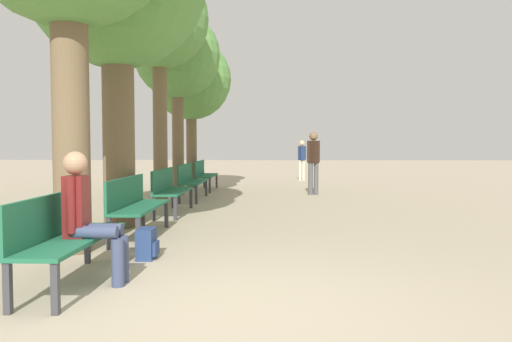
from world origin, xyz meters
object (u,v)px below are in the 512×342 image
object	(u,v)px
tree_row_2	(159,22)
pedestrian_near	(302,158)
bench_row_0	(64,231)
tree_row_4	(191,81)
bench_row_4	(204,173)
bench_row_1	(134,202)
pedestrian_mid	(313,159)
bench_row_3	(190,179)
backpack	(147,244)
bench_row_2	(169,187)
tree_row_3	(177,57)
person_seated	(88,214)

from	to	relation	value
tree_row_2	pedestrian_near	bearing A→B (deg)	64.43
bench_row_0	tree_row_4	xyz separation A→B (m)	(-0.51, 11.16, 2.91)
bench_row_4	pedestrian_near	distance (m)	5.39
bench_row_1	bench_row_4	world-z (taller)	same
tree_row_4	pedestrian_mid	bearing A→B (deg)	-29.64
bench_row_0	bench_row_3	size ratio (longest dim) A/B	1.00
backpack	pedestrian_near	world-z (taller)	pedestrian_near
tree_row_2	tree_row_4	xyz separation A→B (m)	(0.00, 4.51, -0.76)
bench_row_0	backpack	xyz separation A→B (m)	(0.55, 1.13, -0.35)
backpack	pedestrian_mid	world-z (taller)	pedestrian_mid
tree_row_2	pedestrian_mid	size ratio (longest dim) A/B	3.10
bench_row_2	tree_row_4	distance (m)	6.73
bench_row_4	tree_row_4	bearing A→B (deg)	119.13
tree_row_3	bench_row_2	bearing A→B (deg)	-82.13
tree_row_3	backpack	size ratio (longest dim) A/B	13.18
bench_row_3	person_seated	xyz separation A→B (m)	(0.24, -7.66, 0.18)
bench_row_2	bench_row_3	distance (m)	2.56
bench_row_0	bench_row_4	bearing A→B (deg)	90.00
tree_row_3	person_seated	size ratio (longest dim) A/B	3.75
tree_row_3	backpack	world-z (taller)	tree_row_3
bench_row_1	tree_row_4	bearing A→B (deg)	93.42
bench_row_2	bench_row_0	bearing A→B (deg)	-90.00
bench_row_1	bench_row_2	distance (m)	2.56
person_seated	pedestrian_near	distance (m)	14.81
bench_row_4	tree_row_2	bearing A→B (deg)	-98.17
bench_row_0	bench_row_3	distance (m)	7.67
bench_row_4	tree_row_4	xyz separation A→B (m)	(-0.51, 0.92, 2.91)
bench_row_0	person_seated	world-z (taller)	person_seated
bench_row_4	pedestrian_mid	distance (m)	3.49
backpack	bench_row_2	bearing A→B (deg)	97.84
tree_row_4	person_seated	bearing A→B (deg)	-86.11
bench_row_2	tree_row_2	world-z (taller)	tree_row_2
pedestrian_mid	pedestrian_near	bearing A→B (deg)	89.89
tree_row_3	pedestrian_mid	xyz separation A→B (m)	(3.76, 0.18, -2.79)
bench_row_3	bench_row_4	world-z (taller)	same
bench_row_0	bench_row_3	xyz separation A→B (m)	(0.00, 7.67, 0.00)
pedestrian_mid	backpack	bearing A→B (deg)	-108.83
person_seated	tree_row_2	bearing A→B (deg)	96.52
tree_row_3	tree_row_4	distance (m)	2.34
tree_row_4	pedestrian_mid	distance (m)	4.97
bench_row_4	tree_row_3	distance (m)	3.58
tree_row_3	pedestrian_mid	distance (m)	4.68
bench_row_1	tree_row_3	distance (m)	7.09
bench_row_2	bench_row_4	distance (m)	5.12
bench_row_1	tree_row_4	xyz separation A→B (m)	(-0.51, 8.60, 2.91)
bench_row_1	tree_row_2	distance (m)	5.52
tree_row_4	backpack	bearing A→B (deg)	-83.95
person_seated	bench_row_4	bearing A→B (deg)	91.36
backpack	pedestrian_near	distance (m)	13.68
pedestrian_near	pedestrian_mid	bearing A→B (deg)	-90.11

